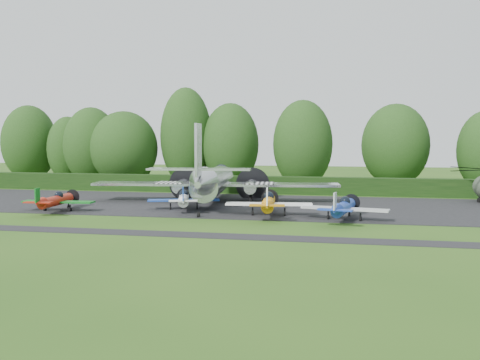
% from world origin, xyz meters
% --- Properties ---
extents(ground, '(160.00, 160.00, 0.00)m').
position_xyz_m(ground, '(0.00, 0.00, 0.00)').
color(ground, '#264B15').
rests_on(ground, ground).
extents(apron, '(70.00, 18.00, 0.01)m').
position_xyz_m(apron, '(0.00, 10.00, 0.00)').
color(apron, black).
rests_on(apron, ground).
extents(taxiway_verge, '(70.00, 2.00, 0.00)m').
position_xyz_m(taxiway_verge, '(0.00, -6.00, 0.00)').
color(taxiway_verge, black).
rests_on(taxiway_verge, ground).
extents(hedgerow, '(90.00, 1.60, 2.00)m').
position_xyz_m(hedgerow, '(0.00, 21.00, 0.00)').
color(hedgerow, black).
rests_on(hedgerow, ground).
extents(transport_plane, '(24.83, 19.04, 7.96)m').
position_xyz_m(transport_plane, '(-2.56, 10.52, 2.22)').
color(transport_plane, silver).
rests_on(transport_plane, ground).
extents(light_plane_red, '(6.39, 6.71, 2.45)m').
position_xyz_m(light_plane_red, '(-14.61, 2.26, 1.02)').
color(light_plane_red, '#A71E0F').
rests_on(light_plane_red, ground).
extents(light_plane_white, '(6.44, 6.77, 2.48)m').
position_xyz_m(light_plane_white, '(-3.97, 5.53, 1.03)').
color(light_plane_white, white).
rests_on(light_plane_white, ground).
extents(light_plane_orange, '(7.22, 7.60, 2.78)m').
position_xyz_m(light_plane_orange, '(4.03, 3.31, 1.16)').
color(light_plane_orange, orange).
rests_on(light_plane_orange, ground).
extents(light_plane_blue, '(6.83, 7.18, 2.63)m').
position_xyz_m(light_plane_blue, '(10.13, 2.04, 1.09)').
color(light_plane_blue, '#1B3AA3').
rests_on(light_plane_blue, ground).
extents(tree_0, '(6.97, 6.97, 13.24)m').
position_xyz_m(tree_0, '(-11.12, 29.72, 6.60)').
color(tree_0, black).
rests_on(tree_0, ground).
extents(tree_1, '(8.03, 8.03, 11.25)m').
position_xyz_m(tree_1, '(-36.16, 31.98, 5.62)').
color(tree_1, black).
rests_on(tree_1, ground).
extents(tree_2, '(7.61, 7.61, 11.08)m').
position_xyz_m(tree_2, '(-4.99, 29.96, 5.53)').
color(tree_2, black).
rests_on(tree_2, ground).
extents(tree_3, '(5.94, 5.94, 9.50)m').
position_xyz_m(tree_3, '(-29.41, 31.13, 4.74)').
color(tree_3, black).
rests_on(tree_3, ground).
extents(tree_5, '(7.66, 7.66, 10.67)m').
position_xyz_m(tree_5, '(-24.63, 28.96, 5.33)').
color(tree_5, black).
rests_on(tree_5, ground).
extents(tree_6, '(6.30, 6.30, 9.35)m').
position_xyz_m(tree_6, '(-18.80, 29.63, 4.66)').
color(tree_6, black).
rests_on(tree_6, ground).
extents(tree_7, '(7.63, 7.63, 11.29)m').
position_xyz_m(tree_7, '(4.76, 28.66, 5.63)').
color(tree_7, black).
rests_on(tree_7, ground).
extents(tree_10, '(8.84, 8.84, 10.95)m').
position_xyz_m(tree_10, '(16.64, 33.36, 5.47)').
color(tree_10, black).
rests_on(tree_10, ground).
extents(tree_11, '(9.13, 9.13, 10.04)m').
position_xyz_m(tree_11, '(-19.40, 28.08, 5.02)').
color(tree_11, black).
rests_on(tree_11, ground).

